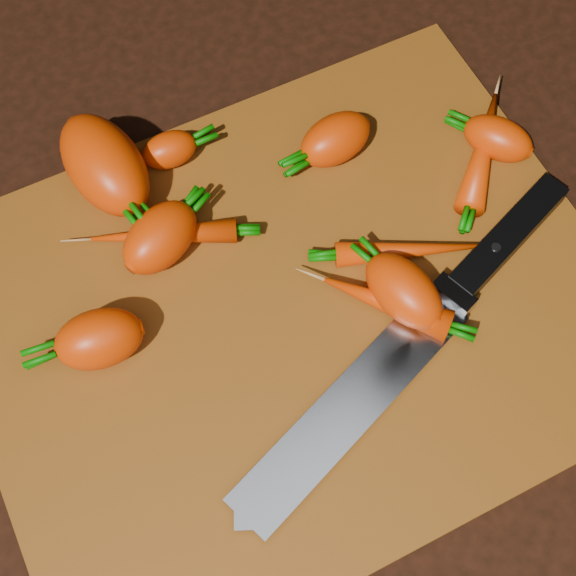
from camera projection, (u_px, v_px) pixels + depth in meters
name	position (u px, v px, depth m)	size (l,w,h in m)	color
ground	(294.00, 316.00, 0.64)	(2.00, 2.00, 0.01)	black
cutting_board	(294.00, 311.00, 0.63)	(0.50, 0.40, 0.01)	brown
carrot_0	(160.00, 237.00, 0.63)	(0.07, 0.05, 0.05)	#E23A06
carrot_1	(99.00, 339.00, 0.59)	(0.07, 0.05, 0.05)	#E23A06
carrot_2	(105.00, 165.00, 0.65)	(0.10, 0.06, 0.06)	#E23A06
carrot_3	(404.00, 291.00, 0.61)	(0.07, 0.04, 0.04)	#E23A06
carrot_4	(335.00, 139.00, 0.67)	(0.07, 0.04, 0.04)	#E23A06
carrot_5	(169.00, 150.00, 0.67)	(0.05, 0.03, 0.03)	#E23A06
carrot_6	(498.00, 139.00, 0.67)	(0.06, 0.04, 0.04)	#E23A06
carrot_7	(483.00, 150.00, 0.68)	(0.12, 0.03, 0.03)	#E23A06
carrot_8	(409.00, 250.00, 0.64)	(0.12, 0.02, 0.02)	#E23A06
carrot_9	(386.00, 303.00, 0.62)	(0.10, 0.03, 0.03)	#E23A06
carrot_10	(164.00, 235.00, 0.64)	(0.12, 0.02, 0.02)	#E23A06
knife	(372.00, 383.00, 0.59)	(0.36, 0.16, 0.02)	gray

